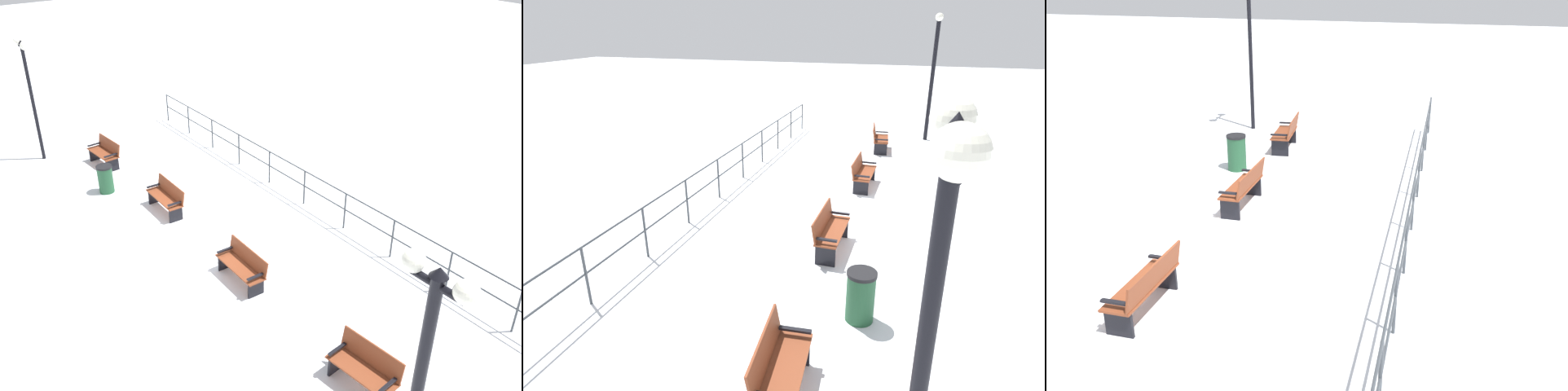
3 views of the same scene
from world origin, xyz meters
TOP-DOWN VIEW (x-y plane):
  - ground_plane at (0.00, 0.00)m, footprint 80.00×80.00m
  - bench_nearest at (0.06, -6.09)m, footprint 0.68×1.45m
  - bench_second at (-0.14, -2.03)m, footprint 0.53×1.55m
  - bench_third at (-0.04, 2.03)m, footprint 0.56×1.53m
  - bench_fourth at (-0.01, 6.07)m, footprint 0.70×1.44m
  - lamppost_near at (1.64, -7.87)m, footprint 0.28×1.04m
  - lamppost_middle at (1.64, 8.28)m, footprint 0.28×0.98m
  - waterfront_railing at (-3.65, 0.00)m, footprint 0.05×17.27m
  - trash_bin at (0.83, -4.21)m, footprint 0.48×0.48m

SIDE VIEW (x-z plane):
  - ground_plane at x=0.00m, z-range 0.00..0.00m
  - bench_third at x=-0.04m, z-range 0.02..0.87m
  - trash_bin at x=0.83m, z-range 0.00..0.89m
  - bench_fourth at x=-0.01m, z-range 0.00..0.92m
  - bench_nearest at x=0.06m, z-range 0.01..0.91m
  - bench_second at x=-0.14m, z-range 0.03..0.91m
  - waterfront_railing at x=-3.65m, z-range 0.18..1.29m
  - lamppost_near at x=1.64m, z-range 0.88..5.04m
  - lamppost_middle at x=1.64m, z-range 0.70..5.48m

